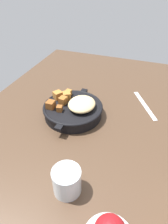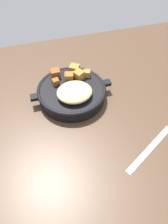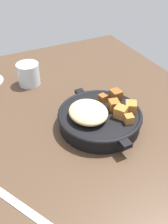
{
  "view_description": "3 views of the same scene",
  "coord_description": "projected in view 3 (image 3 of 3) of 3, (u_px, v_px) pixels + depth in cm",
  "views": [
    {
      "loc": [
        59.24,
        18.21,
        48.19
      ],
      "look_at": [
        3.91,
        -1.75,
        3.31
      ],
      "focal_mm": 32.15,
      "sensor_mm": 36.0,
      "label": 1
    },
    {
      "loc": [
        13.5,
        44.07,
        52.85
      ],
      "look_at": [
        2.02,
        4.58,
        4.68
      ],
      "focal_mm": 34.8,
      "sensor_mm": 36.0,
      "label": 2
    },
    {
      "loc": [
        -43.16,
        21.27,
        46.1
      ],
      "look_at": [
        1.75,
        -1.17,
        7.36
      ],
      "focal_mm": 41.11,
      "sensor_mm": 36.0,
      "label": 3
    }
  ],
  "objects": [
    {
      "name": "water_glass_short",
      "position": [
        29.0,
        74.0,
        0.86
      ],
      "size": [
        7.37,
        7.37,
        7.45
      ],
      "primitive_type": "cylinder",
      "color": "silver",
      "rests_on": "ground_plane"
    },
    {
      "name": "ground_plane",
      "position": [
        83.0,
        143.0,
        0.67
      ],
      "size": [
        118.61,
        88.45,
        2.4
      ],
      "primitive_type": "cube",
      "color": "#473323"
    },
    {
      "name": "butter_knife",
      "position": [
        26.0,
        210.0,
        0.5
      ],
      "size": [
        18.68,
        11.43,
        0.36
      ],
      "primitive_type": "cube",
      "rotation": [
        0.0,
        0.0,
        0.51
      ],
      "color": "silver",
      "rests_on": "ground_plane"
    },
    {
      "name": "cast_iron_skillet",
      "position": [
        99.0,
        117.0,
        0.69
      ],
      "size": [
        26.95,
        22.65,
        7.63
      ],
      "color": "black",
      "rests_on": "ground_plane"
    }
  ]
}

